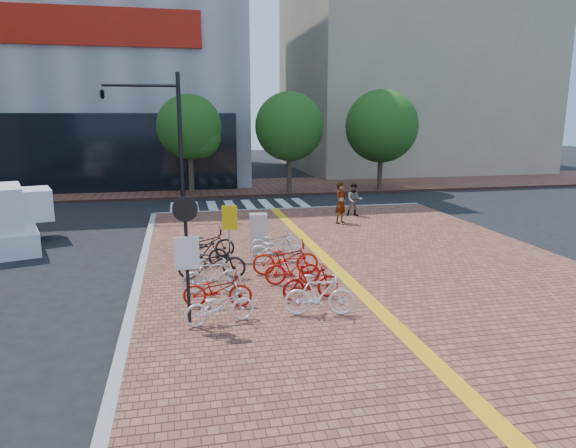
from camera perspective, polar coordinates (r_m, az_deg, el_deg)
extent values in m
plane|color=black|center=(14.71, -0.80, -7.31)|extent=(120.00, 120.00, 0.00)
cube|color=brown|center=(11.39, 19.92, -13.63)|extent=(14.00, 34.00, 0.15)
cube|color=#EBAB14|center=(10.88, 15.33, -14.07)|extent=(0.40, 34.00, 0.01)
cube|color=gray|center=(9.95, -18.92, -17.45)|extent=(0.25, 34.00, 0.15)
cube|color=gray|center=(26.68, 0.51, 1.64)|extent=(14.00, 0.25, 0.15)
cube|color=brown|center=(35.06, -7.50, 4.02)|extent=(70.00, 8.00, 0.15)
cube|color=gray|center=(50.27, 12.89, 16.40)|extent=(20.00, 18.00, 18.00)
cube|color=silver|center=(28.05, -12.45, 1.72)|extent=(0.50, 4.00, 0.01)
cube|color=silver|center=(28.06, -10.41, 1.81)|extent=(0.50, 4.00, 0.01)
cube|color=silver|center=(28.10, -8.38, 1.89)|extent=(0.50, 4.00, 0.01)
cube|color=silver|center=(28.18, -6.35, 1.98)|extent=(0.50, 4.00, 0.01)
cube|color=silver|center=(28.29, -4.33, 2.06)|extent=(0.50, 4.00, 0.01)
cube|color=silver|center=(28.44, -2.33, 2.13)|extent=(0.50, 4.00, 0.01)
cube|color=silver|center=(28.62, -0.36, 2.21)|extent=(0.50, 4.00, 0.01)
cube|color=silver|center=(28.84, 1.59, 2.27)|extent=(0.50, 4.00, 0.01)
cylinder|color=#38281E|center=(31.32, -10.71, 5.51)|extent=(0.32, 0.32, 2.60)
sphere|color=#194714|center=(31.14, -10.91, 10.54)|extent=(3.80, 3.80, 3.80)
sphere|color=#194714|center=(30.88, -9.73, 9.46)|extent=(2.40, 2.40, 2.40)
cylinder|color=#38281E|center=(32.02, 0.13, 5.86)|extent=(0.32, 0.32, 2.60)
sphere|color=#194714|center=(31.84, 0.13, 10.78)|extent=(4.20, 4.20, 4.20)
sphere|color=#194714|center=(31.70, 1.32, 9.69)|extent=(2.40, 2.40, 2.40)
cylinder|color=#38281E|center=(33.79, 10.19, 5.99)|extent=(0.32, 0.32, 2.60)
sphere|color=#194714|center=(33.62, 10.36, 10.65)|extent=(4.60, 4.60, 4.60)
sphere|color=#194714|center=(33.59, 11.48, 9.58)|extent=(2.40, 2.40, 2.40)
imported|color=white|center=(12.02, -7.61, -8.98)|extent=(1.72, 0.85, 0.87)
imported|color=#AA160C|center=(13.02, -7.84, -7.22)|extent=(1.81, 0.90, 0.91)
imported|color=silver|center=(13.99, -8.48, -5.73)|extent=(1.63, 0.49, 0.97)
imported|color=black|center=(15.17, -8.48, -4.19)|extent=(2.05, 0.94, 1.04)
imported|color=black|center=(16.36, -9.46, -3.23)|extent=(1.57, 0.53, 0.93)
imported|color=black|center=(17.35, -9.16, -2.19)|extent=(1.96, 0.73, 1.02)
imported|color=white|center=(12.36, 3.53, -7.88)|extent=(1.77, 0.80, 1.03)
imported|color=#A00B0B|center=(13.42, 2.58, -6.45)|extent=(1.61, 0.64, 0.94)
imported|color=red|center=(14.52, 0.51, -4.99)|extent=(1.62, 0.64, 0.95)
imported|color=red|center=(15.42, -0.28, -3.79)|extent=(2.06, 0.94, 1.04)
imported|color=white|center=(16.70, -1.25, -2.77)|extent=(1.83, 0.86, 0.92)
imported|color=silver|center=(17.69, -1.54, -1.97)|extent=(1.73, 0.66, 0.90)
imported|color=gray|center=(22.83, 5.89, 2.35)|extent=(0.80, 0.75, 1.84)
imported|color=#525B68|center=(24.61, 7.37, 2.67)|extent=(0.86, 0.73, 1.55)
cube|color=silver|center=(18.07, -3.31, -0.96)|extent=(0.67, 0.53, 1.34)
cylinder|color=#B7B7BC|center=(16.96, -6.53, -1.09)|extent=(0.09, 0.09, 1.80)
cube|color=yellow|center=(16.80, -6.56, 0.69)|extent=(0.49, 0.17, 0.80)
cylinder|color=black|center=(11.68, -11.13, -4.30)|extent=(0.08, 0.08, 2.96)
cylinder|color=black|center=(11.34, -11.37, 1.62)|extent=(0.55, 0.06, 0.55)
cube|color=silver|center=(11.55, -11.17, -3.20)|extent=(0.54, 0.06, 0.74)
cylinder|color=black|center=(24.73, -11.85, 8.50)|extent=(0.20, 0.20, 6.64)
cylinder|color=black|center=(24.78, -16.09, 14.58)|extent=(3.32, 0.13, 0.13)
imported|color=black|center=(24.92, -19.96, 13.56)|extent=(0.29, 1.37, 0.55)
cube|color=white|center=(21.77, -28.49, -1.27)|extent=(2.96, 4.52, 0.84)
cube|color=white|center=(22.78, -28.84, 1.84)|extent=(2.22, 2.22, 1.21)
cube|color=white|center=(20.83, -28.73, 1.43)|extent=(2.56, 3.04, 1.67)
cylinder|color=black|center=(23.27, -26.65, -0.56)|extent=(0.39, 0.68, 0.65)
cylinder|color=black|center=(20.37, -26.11, -2.14)|extent=(0.39, 0.68, 0.65)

